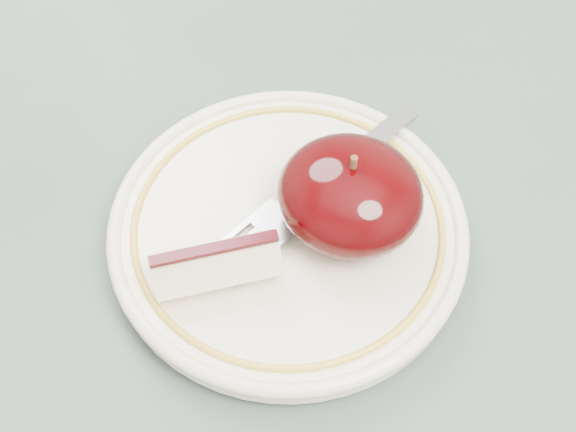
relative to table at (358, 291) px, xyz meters
The scene contains 5 objects.
table is the anchor object (origin of this frame).
plate 0.11m from the table, 134.98° to the right, with size 0.21×0.21×0.02m.
apple_half 0.13m from the table, 113.83° to the right, with size 0.08×0.08×0.06m.
apple_wedge 0.16m from the table, 122.11° to the right, with size 0.07×0.07×0.03m.
fork 0.12m from the table, 163.78° to the right, with size 0.07×0.16×0.00m.
Camera 1 is at (0.08, -0.26, 1.16)m, focal length 50.00 mm.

